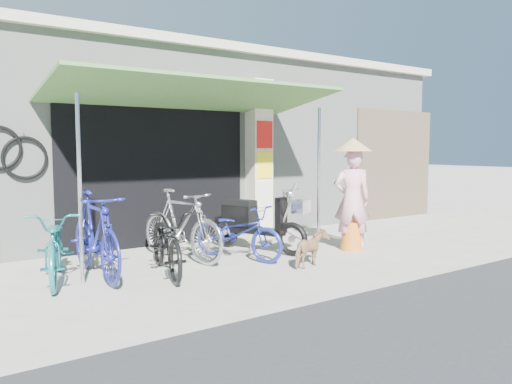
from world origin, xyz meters
TOP-DOWN VIEW (x-y plane):
  - ground at (0.00, 0.00)m, footprint 80.00×80.00m
  - bicycle_shop at (-0.00, 5.09)m, footprint 12.30×5.30m
  - shop_pillar at (0.85, 2.45)m, footprint 0.42×0.44m
  - awning at (-0.90, 1.63)m, footprint 4.60×1.88m
  - neighbour_right at (5.00, 2.59)m, footprint 2.60×0.06m
  - bike_teal at (-3.23, 1.06)m, footprint 1.06×1.86m
  - bike_blue at (-2.75, 0.99)m, footprint 0.54×1.89m
  - bike_black at (-1.92, 0.60)m, footprint 0.97×1.80m
  - bike_silver at (-1.38, 1.28)m, footprint 0.92×1.88m
  - bike_navy at (-0.64, 0.85)m, footprint 1.11×1.68m
  - street_dog at (-0.06, -0.18)m, footprint 0.67×0.46m
  - moped at (-0.08, 1.20)m, footprint 0.87×1.79m
  - nun at (1.31, 0.38)m, footprint 0.74×0.67m

SIDE VIEW (x-z plane):
  - ground at x=0.00m, z-range 0.00..0.00m
  - street_dog at x=-0.06m, z-range 0.00..0.52m
  - bike_navy at x=-0.64m, z-range 0.00..0.83m
  - bike_black at x=-1.92m, z-range 0.00..0.90m
  - bike_teal at x=-3.23m, z-range 0.00..0.93m
  - moped at x=-0.08m, z-range -0.05..1.01m
  - bike_silver at x=-1.38m, z-range 0.00..1.09m
  - bike_blue at x=-2.75m, z-range 0.00..1.14m
  - nun at x=1.31m, z-range -0.02..1.85m
  - neighbour_right at x=5.00m, z-range 0.00..2.60m
  - shop_pillar at x=0.85m, z-range 0.00..3.00m
  - bicycle_shop at x=0.00m, z-range 0.00..3.66m
  - awning at x=-0.90m, z-range 1.15..3.88m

